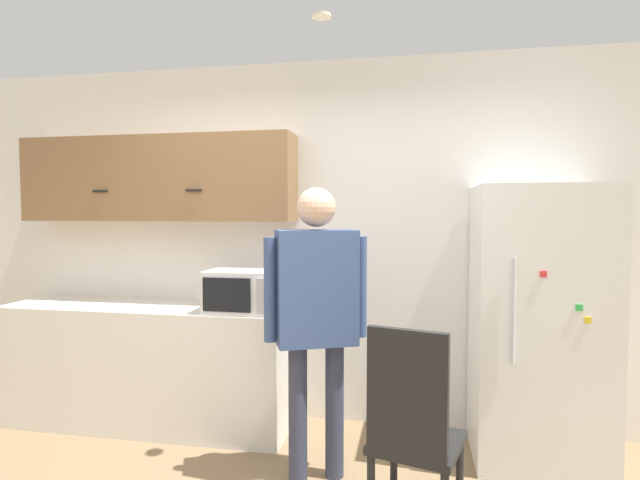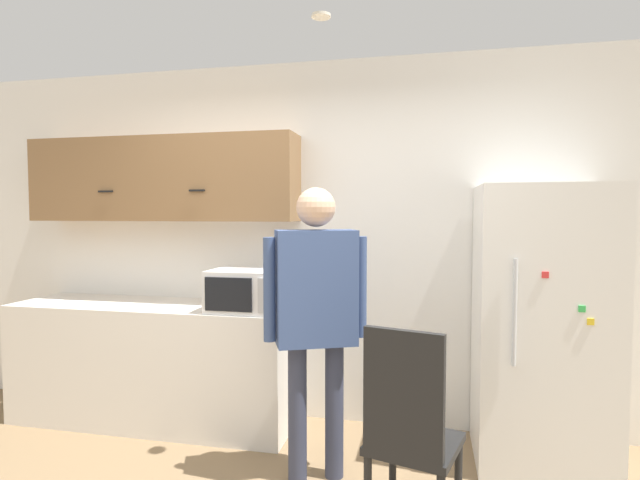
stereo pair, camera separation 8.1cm
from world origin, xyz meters
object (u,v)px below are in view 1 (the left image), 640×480
microwave (243,290)px  chair (412,425)px  person (316,302)px  refrigerator (538,324)px

microwave → chair: (1.17, -0.88, -0.49)m
person → refrigerator: bearing=-2.5°
microwave → person: 0.76m
microwave → chair: microwave is taller
person → refrigerator: 1.44m
microwave → chair: 1.54m
refrigerator → person: bearing=-159.2°
microwave → refrigerator: (1.94, 0.06, -0.16)m
refrigerator → chair: refrigerator is taller
chair → microwave: bearing=-21.3°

